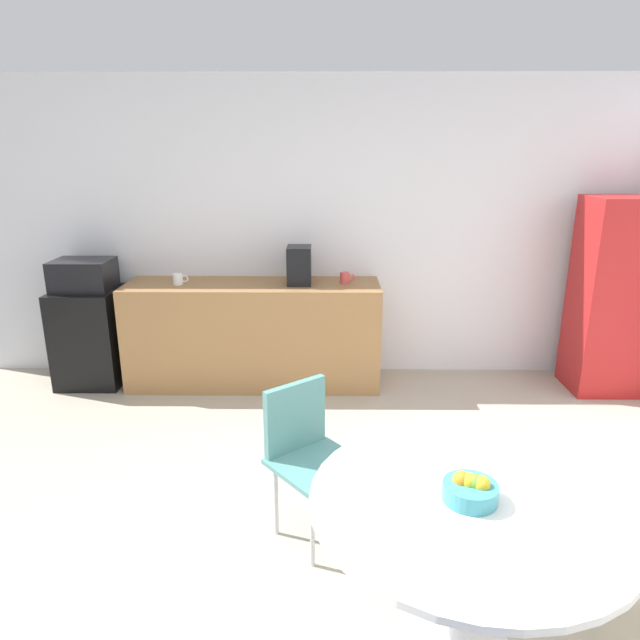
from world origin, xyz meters
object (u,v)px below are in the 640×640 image
Objects in this scene: round_table at (468,524)px; chair_teal at (306,443)px; mini_fridge at (91,337)px; fruit_bowl at (471,489)px; microwave at (83,275)px; mug_green at (345,278)px; mug_white at (178,279)px; locker_cabinet at (614,297)px; coffee_maker at (299,265)px.

chair_teal is (-0.66, 0.80, -0.10)m from round_table.
round_table is at bearing -47.27° from mini_fridge.
mini_fridge is 3.87m from fruit_bowl.
mug_green is at bearing 0.53° from microwave.
mug_white reaches higher than mini_fridge.
mug_white reaches higher than round_table.
locker_cabinet reaches higher than mug_green.
microwave is 3.72× the size of mug_white.
round_table is 0.16m from fruit_bowl.
coffee_maker reaches higher than mug_green.
fruit_bowl is 1.61× the size of mug_green.
mini_fridge is 2.28m from mug_green.
chair_teal is at bearing -86.58° from coffee_maker.
chair_teal is 2.59× the size of coffee_maker.
microwave is at bearing 132.53° from fruit_bowl.
locker_cabinet is 2.24m from mug_green.
mug_green reaches higher than chair_teal.
locker_cabinet is 5.12× the size of coffee_maker.
microwave is 1.84m from coffee_maker.
mini_fridge is 0.55m from microwave.
mug_green is at bearing 97.76° from round_table.
locker_cabinet is at bearing 55.88° from round_table.
coffee_maker is (1.02, 0.04, 0.11)m from mug_white.
fruit_bowl is 2.89m from mug_green.
round_table is at bearing -50.63° from chair_teal.
round_table is at bearing -47.27° from microwave.
mug_green is 0.40m from coffee_maker.
mug_white is at bearing 179.06° from locker_cabinet.
coffee_maker reaches higher than round_table.
locker_cabinet is at bearing 37.60° from chair_teal.
round_table is at bearing -82.24° from mug_green.
mini_fridge is at bearing 178.71° from locker_cabinet.
microwave is 0.39× the size of round_table.
mug_green is (1.41, 0.06, 0.00)m from mug_white.
locker_cabinet is 7.88× the size of fruit_bowl.
locker_cabinet is at bearing -2.18° from coffee_maker.
chair_teal reaches higher than round_table.
mug_green is at bearing 97.59° from fruit_bowl.
mini_fridge is 4.48m from locker_cabinet.
mug_green is at bearing 82.56° from chair_teal.
mug_green is at bearing 0.53° from mini_fridge.
mug_white is (-1.79, 2.80, 0.16)m from fruit_bowl.
mini_fridge is 6.53× the size of mug_white.
coffee_maker is at bearing 2.25° from mug_white.
chair_teal is at bearing -46.04° from mini_fridge.
round_table is 9.53× the size of mug_green.
microwave is 4.46m from locker_cabinet.
mug_green is (2.22, 0.02, -0.02)m from microwave.
microwave is 3.86m from fruit_bowl.
mug_white is at bearing -177.75° from coffee_maker.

